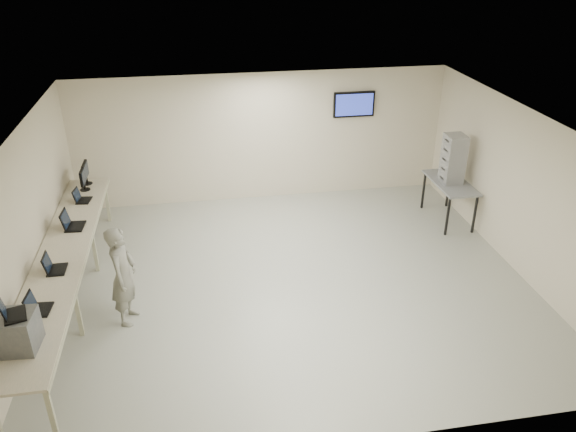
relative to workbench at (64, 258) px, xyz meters
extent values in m
cube|color=#9FA28F|center=(3.59, 0.00, -0.83)|extent=(8.00, 7.00, 0.01)
cube|color=white|center=(3.59, 0.00, 1.97)|extent=(8.00, 7.00, 0.01)
cube|color=beige|center=(3.59, 3.50, 0.57)|extent=(8.00, 0.01, 2.80)
cube|color=beige|center=(3.59, -3.50, 0.57)|extent=(8.00, 0.01, 2.80)
cube|color=beige|center=(-0.41, 0.00, 0.57)|extent=(0.01, 7.00, 2.80)
cube|color=beige|center=(7.59, 0.00, 0.57)|extent=(0.01, 7.00, 2.80)
cube|color=black|center=(5.59, 3.48, 1.22)|extent=(0.15, 0.04, 0.15)
cube|color=black|center=(5.59, 3.44, 1.22)|extent=(0.90, 0.06, 0.55)
cube|color=#2534A0|center=(5.59, 3.40, 1.22)|extent=(0.82, 0.01, 0.47)
cube|color=beige|center=(-0.01, 0.00, 0.05)|extent=(0.75, 6.00, 0.04)
cube|color=#B5B392|center=(0.36, 0.00, 0.02)|extent=(0.02, 6.00, 0.06)
cube|color=#B5B392|center=(0.29, -2.85, -0.40)|extent=(0.06, 0.06, 0.86)
cube|color=#B5B392|center=(-0.31, -0.90, -0.40)|extent=(0.06, 0.06, 0.86)
cube|color=#B5B392|center=(0.29, -0.90, -0.40)|extent=(0.06, 0.06, 0.86)
cube|color=#B5B392|center=(-0.31, 0.90, -0.40)|extent=(0.06, 0.06, 0.86)
cube|color=#B5B392|center=(0.29, 0.90, -0.40)|extent=(0.06, 0.06, 0.86)
cube|color=#B5B392|center=(-0.31, 2.85, -0.40)|extent=(0.06, 0.06, 0.86)
cube|color=#B5B392|center=(0.29, 2.85, -0.40)|extent=(0.06, 0.06, 0.86)
cube|color=slate|center=(-0.06, -2.21, 0.31)|extent=(0.42, 0.48, 0.47)
cube|color=black|center=(-0.06, -2.21, 0.55)|extent=(0.33, 0.39, 0.02)
cube|color=black|center=(-0.18, -2.21, 0.68)|extent=(0.15, 0.32, 0.24)
cube|color=black|center=(-0.17, -2.21, 0.68)|extent=(0.12, 0.28, 0.20)
cube|color=black|center=(-0.01, -1.48, 0.08)|extent=(0.27, 0.35, 0.02)
cube|color=black|center=(-0.13, -1.48, 0.22)|extent=(0.09, 0.32, 0.24)
cube|color=black|center=(-0.12, -1.48, 0.22)|extent=(0.07, 0.28, 0.20)
cube|color=black|center=(0.01, -0.48, 0.08)|extent=(0.25, 0.35, 0.02)
cube|color=black|center=(-0.12, -0.48, 0.22)|extent=(0.07, 0.33, 0.25)
cube|color=black|center=(-0.10, -0.48, 0.22)|extent=(0.05, 0.29, 0.21)
cube|color=black|center=(0.05, 0.88, 0.09)|extent=(0.31, 0.41, 0.02)
cube|color=black|center=(-0.09, 0.88, 0.24)|extent=(0.10, 0.38, 0.28)
cube|color=black|center=(-0.07, 0.88, 0.24)|extent=(0.07, 0.33, 0.24)
cube|color=black|center=(0.04, 1.94, 0.08)|extent=(0.27, 0.35, 0.02)
cube|color=black|center=(-0.07, 1.94, 0.21)|extent=(0.10, 0.31, 0.23)
cube|color=black|center=(-0.06, 1.94, 0.21)|extent=(0.08, 0.27, 0.19)
cylinder|color=black|center=(-0.01, 2.45, 0.08)|extent=(0.19, 0.19, 0.01)
cube|color=black|center=(-0.01, 2.45, 0.17)|extent=(0.04, 0.03, 0.15)
cube|color=black|center=(-0.01, 2.45, 0.36)|extent=(0.05, 0.44, 0.29)
cube|color=black|center=(0.01, 2.45, 0.36)|extent=(0.00, 0.40, 0.25)
cylinder|color=black|center=(-0.01, 2.75, 0.08)|extent=(0.20, 0.20, 0.01)
cube|color=black|center=(-0.01, 2.75, 0.17)|extent=(0.04, 0.03, 0.16)
cube|color=black|center=(-0.01, 2.75, 0.37)|extent=(0.05, 0.44, 0.30)
cube|color=black|center=(0.01, 2.75, 0.37)|extent=(0.00, 0.40, 0.26)
imported|color=gray|center=(0.96, -0.64, -0.03)|extent=(0.50, 0.65, 1.60)
cube|color=gray|center=(7.19, 1.71, 0.01)|extent=(0.67, 1.43, 0.04)
cube|color=black|center=(6.90, 1.09, -0.42)|extent=(0.04, 0.04, 0.82)
cube|color=black|center=(6.90, 2.32, -0.42)|extent=(0.04, 0.04, 0.82)
cube|color=black|center=(7.47, 1.09, -0.42)|extent=(0.04, 0.04, 0.82)
cube|color=black|center=(7.47, 2.32, -0.42)|extent=(0.04, 0.04, 0.82)
cube|color=#A2A2A2|center=(7.17, 1.71, 0.13)|extent=(0.37, 0.42, 0.20)
cube|color=#A2A2A2|center=(7.17, 1.71, 0.33)|extent=(0.37, 0.42, 0.20)
cube|color=#A2A2A2|center=(7.17, 1.71, 0.53)|extent=(0.37, 0.42, 0.20)
cube|color=#A2A2A2|center=(7.17, 1.71, 0.72)|extent=(0.37, 0.42, 0.20)
cube|color=#A2A2A2|center=(7.17, 1.71, 0.92)|extent=(0.37, 0.42, 0.20)
camera|label=1|loc=(2.18, -7.98, 4.54)|focal=35.00mm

